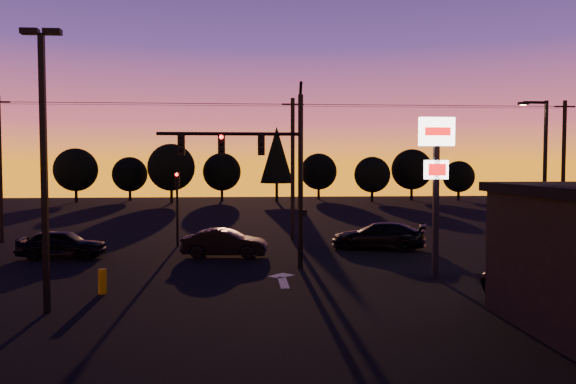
% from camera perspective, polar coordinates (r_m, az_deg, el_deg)
% --- Properties ---
extents(ground, '(120.00, 120.00, 0.00)m').
position_cam_1_polar(ground, '(22.17, -1.60, -9.75)').
color(ground, black).
rests_on(ground, ground).
extents(lane_arrow, '(1.20, 3.10, 0.01)m').
position_cam_1_polar(lane_arrow, '(23.82, -0.58, -8.84)').
color(lane_arrow, beige).
rests_on(lane_arrow, ground).
extents(traffic_signal_mast, '(6.79, 0.52, 8.58)m').
position_cam_1_polar(traffic_signal_mast, '(25.61, -2.28, 3.09)').
color(traffic_signal_mast, black).
rests_on(traffic_signal_mast, ground).
extents(secondary_signal, '(0.30, 0.31, 4.35)m').
position_cam_1_polar(secondary_signal, '(33.38, -11.21, -0.57)').
color(secondary_signal, black).
rests_on(secondary_signal, ground).
extents(parking_lot_light, '(1.25, 0.30, 9.14)m').
position_cam_1_polar(parking_lot_light, '(19.68, -23.57, 3.86)').
color(parking_lot_light, black).
rests_on(parking_lot_light, ground).
extents(pylon_sign, '(1.50, 0.28, 6.80)m').
position_cam_1_polar(pylon_sign, '(24.47, 14.83, 2.95)').
color(pylon_sign, black).
rests_on(pylon_sign, ground).
extents(streetlight, '(1.55, 0.35, 8.00)m').
position_cam_1_polar(streetlight, '(30.97, 24.49, 1.84)').
color(streetlight, black).
rests_on(streetlight, ground).
extents(utility_pole_0, '(1.40, 0.26, 9.00)m').
position_cam_1_polar(utility_pole_0, '(38.60, -27.23, 2.20)').
color(utility_pole_0, black).
rests_on(utility_pole_0, ground).
extents(utility_pole_1, '(1.40, 0.26, 9.00)m').
position_cam_1_polar(utility_pole_1, '(35.73, 0.48, 2.49)').
color(utility_pole_1, black).
rests_on(utility_pole_1, ground).
extents(utility_pole_2, '(1.40, 0.26, 9.00)m').
position_cam_1_polar(utility_pole_2, '(41.37, 26.19, 2.25)').
color(utility_pole_2, black).
rests_on(utility_pole_2, ground).
extents(power_wires, '(36.00, 1.22, 0.07)m').
position_cam_1_polar(power_wires, '(35.92, 0.48, 8.84)').
color(power_wires, black).
rests_on(power_wires, ground).
extents(bollard, '(0.31, 0.31, 0.93)m').
position_cam_1_polar(bollard, '(22.26, -18.33, -8.62)').
color(bollard, '#A78100').
rests_on(bollard, ground).
extents(tree_0, '(5.36, 5.36, 6.74)m').
position_cam_1_polar(tree_0, '(74.60, -20.76, 2.12)').
color(tree_0, black).
rests_on(tree_0, ground).
extents(tree_1, '(4.54, 4.54, 5.71)m').
position_cam_1_polar(tree_1, '(76.09, -15.78, 1.74)').
color(tree_1, black).
rests_on(tree_1, ground).
extents(tree_2, '(5.77, 5.78, 7.26)m').
position_cam_1_polar(tree_2, '(70.17, -11.78, 2.47)').
color(tree_2, black).
rests_on(tree_2, ground).
extents(tree_3, '(4.95, 4.95, 6.22)m').
position_cam_1_polar(tree_3, '(73.66, -6.74, 2.04)').
color(tree_3, black).
rests_on(tree_3, ground).
extents(tree_4, '(4.18, 4.18, 9.50)m').
position_cam_1_polar(tree_4, '(70.72, -1.16, 3.79)').
color(tree_4, black).
rests_on(tree_4, ground).
extents(tree_5, '(4.95, 4.95, 6.22)m').
position_cam_1_polar(tree_5, '(76.27, 3.14, 2.09)').
color(tree_5, black).
rests_on(tree_5, ground).
extents(tree_6, '(4.54, 4.54, 5.71)m').
position_cam_1_polar(tree_6, '(71.44, 8.55, 1.75)').
color(tree_6, black).
rests_on(tree_6, ground).
extents(tree_7, '(5.36, 5.36, 6.74)m').
position_cam_1_polar(tree_7, '(75.88, 12.46, 2.25)').
color(tree_7, black).
rests_on(tree_7, ground).
extents(tree_8, '(4.12, 4.12, 5.19)m').
position_cam_1_polar(tree_8, '(76.92, 16.95, 1.50)').
color(tree_8, black).
rests_on(tree_8, ground).
extents(car_left, '(4.45, 1.99, 1.48)m').
position_cam_1_polar(car_left, '(31.04, -21.99, -4.92)').
color(car_left, black).
rests_on(car_left, ground).
extents(car_mid, '(4.55, 2.09, 1.44)m').
position_cam_1_polar(car_mid, '(29.45, -6.44, -5.18)').
color(car_mid, black).
rests_on(car_mid, ground).
extents(car_right, '(5.67, 3.70, 1.53)m').
position_cam_1_polar(car_right, '(32.26, 9.17, -4.41)').
color(car_right, black).
rests_on(car_right, ground).
extents(suv_parked, '(3.32, 4.88, 1.24)m').
position_cam_1_polar(suv_parked, '(21.40, 24.67, -8.79)').
color(suv_parked, black).
rests_on(suv_parked, ground).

